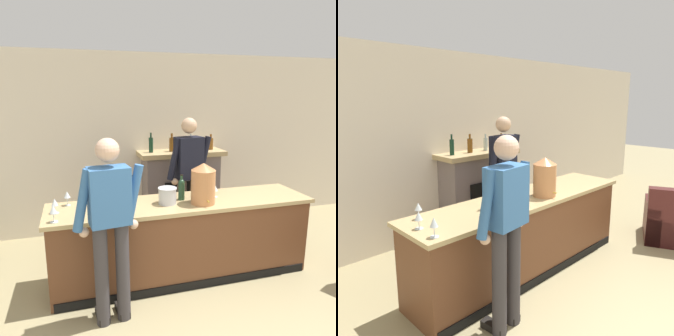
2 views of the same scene
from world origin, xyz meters
TOP-DOWN VIEW (x-y plane):
  - wall_back_panel at (0.00, 3.68)m, footprint 12.00×0.07m
  - bar_counter at (0.09, 2.00)m, footprint 3.03×0.72m
  - fireplace_stone at (0.54, 3.42)m, footprint 1.34×0.52m
  - person_customer at (-0.80, 1.41)m, footprint 0.66×0.34m
  - person_bartender at (0.41, 2.70)m, footprint 0.65×0.35m
  - copper_dispenser at (0.29, 1.87)m, footprint 0.28×0.31m
  - ice_bucket_steel at (-0.10, 1.98)m, footprint 0.21×0.21m
  - wine_bottle_merlot_tall at (-0.65, 1.76)m, footprint 0.07×0.07m
  - wine_bottle_burgundy_dark at (-0.48, 2.00)m, footprint 0.07×0.07m
  - wine_bottle_riesling_slim at (0.10, 2.07)m, footprint 0.08×0.08m
  - wine_glass_back_row at (-1.29, 1.75)m, footprint 0.08×0.08m
  - wine_glass_by_dispenser at (0.51, 2.05)m, footprint 0.08×0.08m
  - wine_glass_near_bucket at (-1.17, 2.22)m, footprint 0.07×0.07m
  - wine_glass_front_left at (-1.29, 2.00)m, footprint 0.08×0.08m

SIDE VIEW (x-z plane):
  - bar_counter at x=0.09m, z-range 0.00..0.93m
  - fireplace_stone at x=0.54m, z-range -0.14..1.43m
  - person_customer at x=-0.80m, z-range 0.10..1.87m
  - person_bartender at x=0.41m, z-range 0.10..1.94m
  - ice_bucket_steel at x=-0.10m, z-range 0.93..1.12m
  - wine_glass_by_dispenser at x=0.51m, z-range 0.96..1.12m
  - wine_glass_front_left at x=-1.29m, z-range 0.96..1.12m
  - wine_glass_near_bucket at x=-1.17m, z-range 0.97..1.13m
  - wine_glass_back_row at x=-1.29m, z-range 0.97..1.14m
  - wine_bottle_merlot_tall at x=-0.65m, z-range 0.92..1.22m
  - wine_bottle_riesling_slim at x=0.10m, z-range 0.92..1.22m
  - wine_bottle_burgundy_dark at x=-0.48m, z-range 0.91..1.26m
  - copper_dispenser at x=0.29m, z-range 0.93..1.40m
  - wall_back_panel at x=0.00m, z-range 0.00..2.75m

